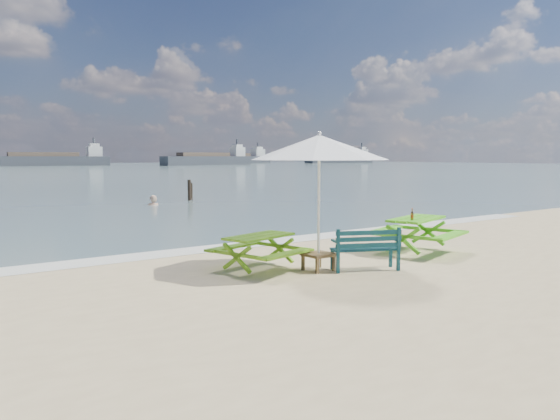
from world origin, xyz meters
TOP-DOWN VIEW (x-y plane):
  - foam_strip at (0.00, 4.60)m, footprint 22.00×0.90m
  - picnic_table_left at (-1.87, 1.92)m, footprint 1.78×1.89m
  - picnic_table_right at (2.09, 1.44)m, footprint 2.14×2.26m
  - park_bench at (-0.21, 0.73)m, footprint 1.35×0.92m
  - side_table at (-0.97, 1.22)m, footprint 0.53×0.53m
  - patio_umbrella at (-0.97, 1.22)m, footprint 2.64×2.64m
  - beer_bottle at (1.70, 1.24)m, footprint 0.06×0.06m
  - swimmer at (2.02, 16.32)m, footprint 0.73×0.56m
  - mooring_pilings at (4.66, 17.93)m, footprint 0.56×0.76m
  - cargo_ships at (49.68, 124.61)m, footprint 144.47×34.94m

SIDE VIEW (x-z plane):
  - swimmer at x=2.02m, z-range -1.32..0.44m
  - foam_strip at x=0.00m, z-range 0.00..0.01m
  - side_table at x=-0.97m, z-range 0.01..0.35m
  - park_bench at x=-0.21m, z-range -0.15..0.64m
  - picnic_table_left at x=-1.87m, z-range -0.01..0.66m
  - mooring_pilings at x=4.66m, z-range -0.24..0.98m
  - picnic_table_right at x=2.09m, z-range -0.02..0.78m
  - beer_bottle at x=1.70m, z-range 0.75..1.00m
  - cargo_ships at x=49.68m, z-range -1.02..3.38m
  - patio_umbrella at x=-0.97m, z-range 1.05..3.63m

